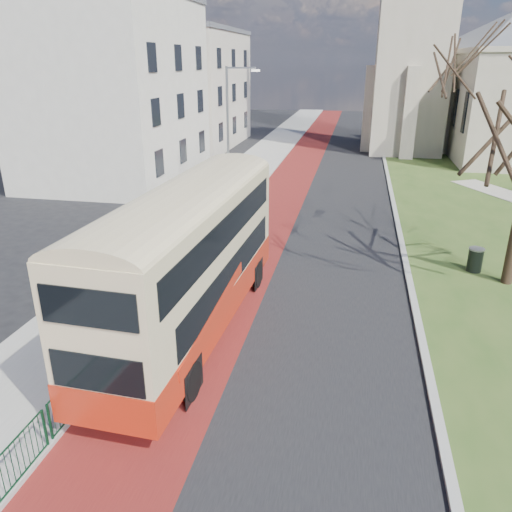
# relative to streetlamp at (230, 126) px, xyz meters

# --- Properties ---
(ground) EXTENTS (160.00, 160.00, 0.00)m
(ground) POSITION_rel_streetlamp_xyz_m (4.35, -18.00, -4.59)
(ground) COLOR black
(ground) RESTS_ON ground
(road_carriageway) EXTENTS (9.00, 120.00, 0.01)m
(road_carriageway) POSITION_rel_streetlamp_xyz_m (5.85, 2.00, -4.59)
(road_carriageway) COLOR black
(road_carriageway) RESTS_ON ground
(bus_lane) EXTENTS (3.40, 120.00, 0.01)m
(bus_lane) POSITION_rel_streetlamp_xyz_m (3.15, 2.00, -4.59)
(bus_lane) COLOR #591414
(bus_lane) RESTS_ON ground
(pavement_west) EXTENTS (4.00, 120.00, 0.12)m
(pavement_west) POSITION_rel_streetlamp_xyz_m (-0.65, 2.00, -4.53)
(pavement_west) COLOR gray
(pavement_west) RESTS_ON ground
(kerb_west) EXTENTS (0.25, 120.00, 0.13)m
(kerb_west) POSITION_rel_streetlamp_xyz_m (1.35, 2.00, -4.53)
(kerb_west) COLOR #999993
(kerb_west) RESTS_ON ground
(kerb_east) EXTENTS (0.25, 80.00, 0.13)m
(kerb_east) POSITION_rel_streetlamp_xyz_m (10.45, 4.00, -4.53)
(kerb_east) COLOR #999993
(kerb_east) RESTS_ON ground
(pedestrian_railing) EXTENTS (0.07, 24.00, 1.12)m
(pedestrian_railing) POSITION_rel_streetlamp_xyz_m (1.40, -14.00, -4.04)
(pedestrian_railing) COLOR #0C351C
(pedestrian_railing) RESTS_ON ground
(gothic_church) EXTENTS (16.38, 18.00, 40.00)m
(gothic_church) POSITION_rel_streetlamp_xyz_m (16.91, 20.00, 8.54)
(gothic_church) COLOR #9D947F
(gothic_church) RESTS_ON ground
(street_block_near) EXTENTS (10.30, 14.30, 13.00)m
(street_block_near) POSITION_rel_streetlamp_xyz_m (-9.65, 4.00, 1.92)
(street_block_near) COLOR beige
(street_block_near) RESTS_ON ground
(street_block_far) EXTENTS (10.30, 16.30, 11.50)m
(street_block_far) POSITION_rel_streetlamp_xyz_m (-9.65, 20.00, 1.17)
(street_block_far) COLOR beige
(street_block_far) RESTS_ON ground
(streetlamp) EXTENTS (2.13, 0.18, 8.00)m
(streetlamp) POSITION_rel_streetlamp_xyz_m (0.00, 0.00, 0.00)
(streetlamp) COLOR gray
(streetlamp) RESTS_ON pavement_west
(bus) EXTENTS (3.14, 11.50, 4.76)m
(bus) POSITION_rel_streetlamp_xyz_m (3.00, -17.25, -1.88)
(bus) COLOR #AF2410
(bus) RESTS_ON ground
(litter_bin) EXTENTS (0.79, 0.79, 1.04)m
(litter_bin) POSITION_rel_streetlamp_xyz_m (13.22, -10.16, -4.03)
(litter_bin) COLOR black
(litter_bin) RESTS_ON grass_green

